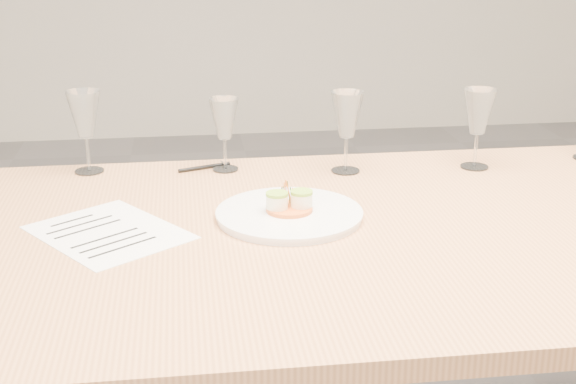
{
  "coord_description": "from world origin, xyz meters",
  "views": [
    {
      "loc": [
        -0.36,
        -1.45,
        1.35
      ],
      "look_at": [
        -0.15,
        0.09,
        0.8
      ],
      "focal_mm": 50.0,
      "sensor_mm": 36.0,
      "label": 1
    }
  ],
  "objects": [
    {
      "name": "wine_glass_0",
      "position": [
        -0.59,
        0.44,
        0.89
      ],
      "size": [
        0.08,
        0.08,
        0.2
      ],
      "color": "white",
      "rests_on": "dining_table"
    },
    {
      "name": "wine_glass_2",
      "position": [
        0.03,
        0.36,
        0.89
      ],
      "size": [
        0.08,
        0.08,
        0.2
      ],
      "color": "white",
      "rests_on": "dining_table"
    },
    {
      "name": "dining_table",
      "position": [
        0.0,
        0.0,
        0.68
      ],
      "size": [
        2.4,
        1.0,
        0.75
      ],
      "color": "tan",
      "rests_on": "ground"
    },
    {
      "name": "wine_glass_1",
      "position": [
        -0.26,
        0.41,
        0.87
      ],
      "size": [
        0.07,
        0.07,
        0.18
      ],
      "color": "white",
      "rests_on": "dining_table"
    },
    {
      "name": "recipe_sheet",
      "position": [
        -0.51,
        0.04,
        0.75
      ],
      "size": [
        0.36,
        0.37,
        0.0
      ],
      "rotation": [
        0.0,
        0.0,
        0.62
      ],
      "color": "white",
      "rests_on": "dining_table"
    },
    {
      "name": "wine_glass_3",
      "position": [
        0.35,
        0.35,
        0.89
      ],
      "size": [
        0.08,
        0.08,
        0.2
      ],
      "color": "white",
      "rests_on": "dining_table"
    },
    {
      "name": "dinner_plate",
      "position": [
        -0.15,
        0.07,
        0.76
      ],
      "size": [
        0.3,
        0.3,
        0.08
      ],
      "rotation": [
        0.0,
        0.0,
        -0.21
      ],
      "color": "white",
      "rests_on": "dining_table"
    },
    {
      "name": "ballpoint_pen",
      "position": [
        -0.31,
        0.42,
        0.75
      ],
      "size": [
        0.13,
        0.06,
        0.01
      ],
      "rotation": [
        0.0,
        0.0,
        0.35
      ],
      "color": "black",
      "rests_on": "dining_table"
    }
  ]
}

